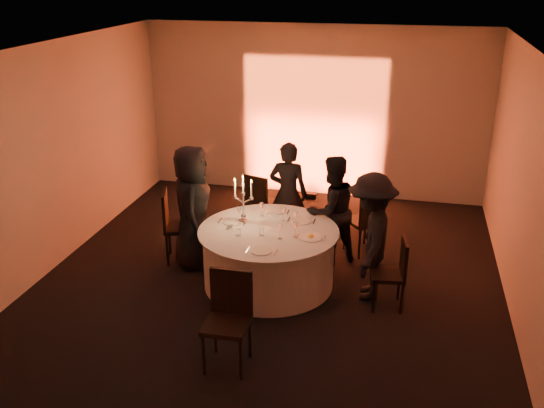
% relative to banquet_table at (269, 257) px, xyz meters
% --- Properties ---
extents(floor, '(7.00, 7.00, 0.00)m').
position_rel_banquet_table_xyz_m(floor, '(0.00, 0.00, -0.38)').
color(floor, black).
rests_on(floor, ground).
extents(ceiling, '(7.00, 7.00, 0.00)m').
position_rel_banquet_table_xyz_m(ceiling, '(0.00, 0.00, 2.62)').
color(ceiling, white).
rests_on(ceiling, wall_back).
extents(wall_back, '(7.00, 0.00, 7.00)m').
position_rel_banquet_table_xyz_m(wall_back, '(0.00, 3.50, 1.12)').
color(wall_back, beige).
rests_on(wall_back, floor).
extents(wall_front, '(7.00, 0.00, 7.00)m').
position_rel_banquet_table_xyz_m(wall_front, '(0.00, -3.50, 1.12)').
color(wall_front, beige).
rests_on(wall_front, floor).
extents(wall_left, '(0.00, 7.00, 7.00)m').
position_rel_banquet_table_xyz_m(wall_left, '(-3.00, 0.00, 1.12)').
color(wall_left, beige).
rests_on(wall_left, floor).
extents(wall_right, '(0.00, 7.00, 7.00)m').
position_rel_banquet_table_xyz_m(wall_right, '(3.00, 0.00, 1.12)').
color(wall_right, beige).
rests_on(wall_right, floor).
extents(uplighter_fixture, '(0.25, 0.12, 0.10)m').
position_rel_banquet_table_xyz_m(uplighter_fixture, '(0.00, 3.20, -0.33)').
color(uplighter_fixture, black).
rests_on(uplighter_fixture, floor).
extents(banquet_table, '(1.80, 1.80, 0.77)m').
position_rel_banquet_table_xyz_m(banquet_table, '(0.00, 0.00, 0.00)').
color(banquet_table, black).
rests_on(banquet_table, floor).
extents(chair_left, '(0.56, 0.56, 1.03)m').
position_rel_banquet_table_xyz_m(chair_left, '(-1.44, 0.40, 0.20)').
color(chair_left, black).
rests_on(chair_left, floor).
extents(chair_back_left, '(0.51, 0.51, 0.93)m').
position_rel_banquet_table_xyz_m(chair_back_left, '(-0.52, 1.62, 0.14)').
color(chair_back_left, black).
rests_on(chair_back_left, floor).
extents(chair_back_right, '(0.61, 0.61, 0.99)m').
position_rel_banquet_table_xyz_m(chair_back_right, '(1.16, 1.19, 0.17)').
color(chair_back_right, black).
rests_on(chair_back_right, floor).
extents(chair_right, '(0.44, 0.44, 0.89)m').
position_rel_banquet_table_xyz_m(chair_right, '(1.60, -0.21, 0.12)').
color(chair_right, black).
rests_on(chair_right, floor).
extents(chair_front, '(0.45, 0.45, 1.03)m').
position_rel_banquet_table_xyz_m(chair_front, '(-0.02, -1.71, 0.20)').
color(chair_front, black).
rests_on(chair_front, floor).
extents(guest_left, '(0.76, 0.96, 1.71)m').
position_rel_banquet_table_xyz_m(guest_left, '(-1.13, 0.33, 0.47)').
color(guest_left, black).
rests_on(guest_left, floor).
extents(guest_back_left, '(0.57, 0.38, 1.56)m').
position_rel_banquet_table_xyz_m(guest_back_left, '(-0.02, 1.33, 0.40)').
color(guest_back_left, black).
rests_on(guest_back_left, floor).
extents(guest_back_right, '(0.96, 0.94, 1.56)m').
position_rel_banquet_table_xyz_m(guest_back_right, '(0.69, 0.82, 0.39)').
color(guest_back_right, black).
rests_on(guest_back_right, floor).
extents(guest_right, '(0.61, 1.05, 1.62)m').
position_rel_banquet_table_xyz_m(guest_right, '(1.29, -0.01, 0.43)').
color(guest_right, black).
rests_on(guest_right, floor).
extents(plate_left, '(0.36, 0.26, 0.01)m').
position_rel_banquet_table_xyz_m(plate_left, '(-0.52, 0.14, 0.39)').
color(plate_left, white).
rests_on(plate_left, banquet_table).
extents(plate_back_left, '(0.36, 0.27, 0.01)m').
position_rel_banquet_table_xyz_m(plate_back_left, '(-0.04, 0.62, 0.39)').
color(plate_back_left, white).
rests_on(plate_back_left, banquet_table).
extents(plate_back_right, '(0.35, 0.30, 0.01)m').
position_rel_banquet_table_xyz_m(plate_back_right, '(0.35, 0.38, 0.39)').
color(plate_back_right, white).
rests_on(plate_back_right, banquet_table).
extents(plate_right, '(0.36, 0.30, 0.08)m').
position_rel_banquet_table_xyz_m(plate_right, '(0.56, -0.11, 0.40)').
color(plate_right, white).
rests_on(plate_right, banquet_table).
extents(plate_front, '(0.36, 0.25, 0.01)m').
position_rel_banquet_table_xyz_m(plate_front, '(0.06, -0.62, 0.39)').
color(plate_front, white).
rests_on(plate_front, banquet_table).
extents(coffee_cup, '(0.11, 0.11, 0.07)m').
position_rel_banquet_table_xyz_m(coffee_cup, '(-0.49, -0.06, 0.42)').
color(coffee_cup, white).
rests_on(coffee_cup, banquet_table).
extents(candelabra, '(0.27, 0.13, 0.65)m').
position_rel_banquet_table_xyz_m(candelabra, '(-0.38, 0.20, 0.61)').
color(candelabra, silver).
rests_on(candelabra, banquet_table).
extents(wine_glass_a, '(0.07, 0.07, 0.19)m').
position_rel_banquet_table_xyz_m(wine_glass_a, '(0.31, 0.22, 0.52)').
color(wine_glass_a, silver).
rests_on(wine_glass_a, banquet_table).
extents(wine_glass_b, '(0.07, 0.07, 0.19)m').
position_rel_banquet_table_xyz_m(wine_glass_b, '(0.20, -0.22, 0.52)').
color(wine_glass_b, silver).
rests_on(wine_glass_b, banquet_table).
extents(wine_glass_c, '(0.07, 0.07, 0.19)m').
position_rel_banquet_table_xyz_m(wine_glass_c, '(-0.20, 0.43, 0.52)').
color(wine_glass_c, silver).
rests_on(wine_glass_c, banquet_table).
extents(wine_glass_d, '(0.07, 0.07, 0.19)m').
position_rel_banquet_table_xyz_m(wine_glass_d, '(-0.44, 0.21, 0.52)').
color(wine_glass_d, silver).
rests_on(wine_glass_d, banquet_table).
extents(wine_glass_e, '(0.07, 0.07, 0.19)m').
position_rel_banquet_table_xyz_m(wine_glass_e, '(0.37, -0.12, 0.52)').
color(wine_glass_e, silver).
rests_on(wine_glass_e, banquet_table).
extents(wine_glass_f, '(0.07, 0.07, 0.19)m').
position_rel_banquet_table_xyz_m(wine_glass_f, '(0.12, 0.34, 0.52)').
color(wine_glass_f, silver).
rests_on(wine_glass_f, banquet_table).
extents(tumbler_a, '(0.07, 0.07, 0.09)m').
position_rel_banquet_table_xyz_m(tumbler_a, '(-0.33, -0.24, 0.43)').
color(tumbler_a, silver).
rests_on(tumbler_a, banquet_table).
extents(tumbler_b, '(0.07, 0.07, 0.09)m').
position_rel_banquet_table_xyz_m(tumbler_b, '(-0.05, -0.17, 0.43)').
color(tumbler_b, silver).
rests_on(tumbler_b, banquet_table).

